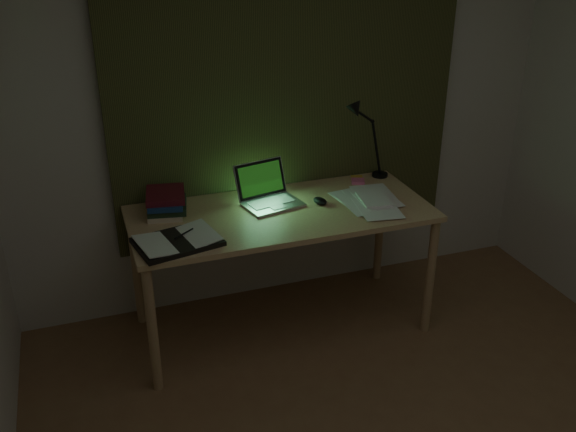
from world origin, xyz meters
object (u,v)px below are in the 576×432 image
object	(u,v)px
desk_lamp	(382,136)
open_textbook	(177,241)
desk	(282,271)
loose_papers	(364,200)
book_stack	(167,203)
laptop	(273,187)

from	to	relation	value
desk_lamp	open_textbook	bearing A→B (deg)	-162.52
desk	loose_papers	xyz separation A→B (m)	(0.51, -0.03, 0.41)
book_stack	loose_papers	world-z (taller)	book_stack
book_stack	loose_papers	bearing A→B (deg)	-10.54
desk	loose_papers	bearing A→B (deg)	-3.58
loose_papers	desk_lamp	size ratio (longest dim) A/B	0.71
open_textbook	desk_lamp	distance (m)	1.54
laptop	loose_papers	size ratio (longest dim) A/B	0.94
open_textbook	loose_papers	xyz separation A→B (m)	(1.15, 0.17, -0.01)
desk	open_textbook	distance (m)	0.79
laptop	desk_lamp	xyz separation A→B (m)	(0.81, 0.22, 0.16)
desk	loose_papers	size ratio (longest dim) A/B	4.46
desk	laptop	distance (m)	0.52
laptop	desk_lamp	world-z (taller)	desk_lamp
desk	desk_lamp	distance (m)	1.08
book_stack	desk_lamp	size ratio (longest dim) A/B	0.46
book_stack	desk	bearing A→B (deg)	-15.99
open_textbook	desk_lamp	xyz separation A→B (m)	(1.43, 0.51, 0.26)
desk_lamp	book_stack	bearing A→B (deg)	-177.16
desk	laptop	bearing A→B (deg)	103.72
laptop	open_textbook	bearing A→B (deg)	-167.16
desk	book_stack	size ratio (longest dim) A/B	6.79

